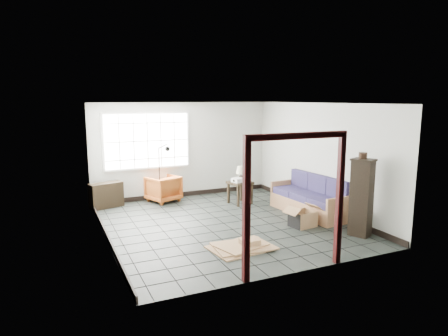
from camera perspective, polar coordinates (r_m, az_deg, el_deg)
name	(u,v)px	position (r m, az deg, el deg)	size (l,w,h in m)	color
ground	(224,223)	(8.82, -0.03, -7.91)	(5.50, 5.50, 0.00)	black
room_shell	(223,147)	(8.49, -0.11, 3.00)	(5.02, 5.52, 2.61)	#B7BAB3
window_panel	(147,141)	(10.71, -10.92, 3.83)	(2.32, 0.08, 1.52)	silver
doorway_trim	(296,186)	(6.18, 10.27, -2.58)	(1.80, 0.08, 2.20)	#340B0C
futon_sofa	(311,200)	(9.70, 12.38, -4.46)	(0.93, 2.12, 0.92)	#906541
armchair	(163,187)	(10.69, -8.69, -2.75)	(0.74, 0.69, 0.76)	#9C5D16
side_table	(240,185)	(10.32, 2.29, -2.51)	(0.62, 0.62, 0.59)	black
table_lamp	(241,171)	(10.34, 2.43, -0.38)	(0.30, 0.30, 0.39)	black
projector	(238,180)	(10.24, 2.04, -1.72)	(0.35, 0.31, 0.11)	silver
floor_lamp	(164,171)	(10.49, -8.63, -0.48)	(0.41, 0.36, 1.55)	black
console_shelf	(106,195)	(10.42, -16.47, -3.74)	(0.87, 0.53, 0.63)	black
tall_shelf	(361,197)	(8.30, 19.04, -3.95)	(0.46, 0.51, 1.55)	black
pot	(363,156)	(8.16, 19.23, 1.67)	(0.17, 0.17, 0.12)	black
open_box	(303,219)	(8.74, 11.18, -7.13)	(0.86, 0.50, 0.46)	#966448
cardboard_pile	(243,246)	(7.43, 2.68, -11.06)	(1.23, 0.94, 0.17)	#966448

